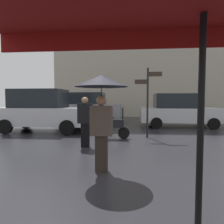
{
  "coord_description": "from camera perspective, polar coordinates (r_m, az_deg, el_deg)",
  "views": [
    {
      "loc": [
        -0.66,
        -2.87,
        1.54
      ],
      "look_at": [
        -1.42,
        4.86,
        1.07
      ],
      "focal_mm": 32.4,
      "sensor_mm": 36.0,
      "label": 1
    }
  ],
  "objects": [
    {
      "name": "ground_plane",
      "position": [
        3.33,
        18.08,
        -24.3
      ],
      "size": [
        60.0,
        60.0,
        0.0
      ],
      "primitive_type": "plane",
      "color": "#26262B"
    },
    {
      "name": "pedestrian_with_umbrella",
      "position": [
        4.26,
        -3.03,
        5.34
      ],
      "size": [
        1.11,
        1.11,
        2.06
      ],
      "rotation": [
        0.0,
        0.0,
        2.93
      ],
      "color": "#2A241E",
      "rests_on": "ground"
    },
    {
      "name": "pedestrian_with_bag",
      "position": [
        6.59,
        -7.48,
        -1.93
      ],
      "size": [
        0.5,
        0.24,
        1.63
      ],
      "rotation": [
        0.0,
        0.0,
        5.95
      ],
      "color": "black",
      "rests_on": "ground"
    },
    {
      "name": "parked_scooter",
      "position": [
        8.01,
        -0.18,
        -3.58
      ],
      "size": [
        1.36,
        0.32,
        1.23
      ],
      "rotation": [
        0.0,
        0.0,
        0.31
      ],
      "color": "black",
      "rests_on": "ground"
    },
    {
      "name": "parked_car_left",
      "position": [
        12.02,
        18.45,
        0.47
      ],
      "size": [
        4.45,
        2.06,
        1.88
      ],
      "rotation": [
        0.0,
        0.0,
        0.05
      ],
      "color": "silver",
      "rests_on": "ground"
    },
    {
      "name": "parked_car_right",
      "position": [
        13.93,
        -6.45,
        1.34
      ],
      "size": [
        4.25,
        2.0,
        2.02
      ],
      "rotation": [
        0.0,
        0.0,
        2.93
      ],
      "color": "gray",
      "rests_on": "ground"
    },
    {
      "name": "parked_car_distant",
      "position": [
        10.31,
        -18.97,
        0.41
      ],
      "size": [
        4.37,
        2.01,
        2.03
      ],
      "rotation": [
        0.0,
        0.0,
        3.33
      ],
      "color": "silver",
      "rests_on": "ground"
    },
    {
      "name": "street_signpost",
      "position": [
        8.3,
        10.06,
        4.62
      ],
      "size": [
        1.08,
        0.08,
        2.81
      ],
      "color": "black",
      "rests_on": "ground"
    },
    {
      "name": "building_block",
      "position": [
        20.74,
        7.73,
        23.33
      ],
      "size": [
        15.59,
        2.72,
        17.17
      ],
      "primitive_type": "cube",
      "color": "#B2A893",
      "rests_on": "ground"
    }
  ]
}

